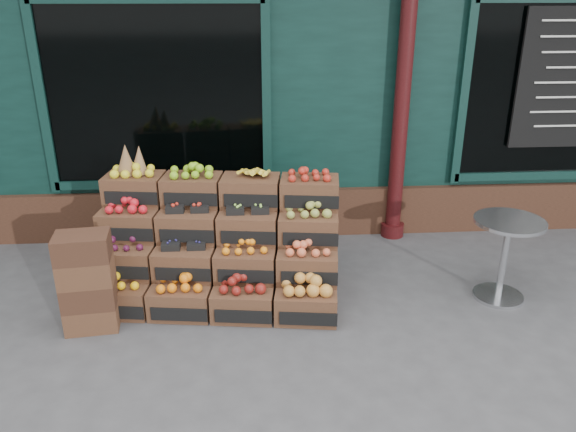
{
  "coord_description": "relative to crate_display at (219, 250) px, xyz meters",
  "views": [
    {
      "loc": [
        -0.53,
        -4.28,
        2.9
      ],
      "look_at": [
        -0.2,
        0.7,
        0.85
      ],
      "focal_mm": 35.0,
      "sensor_mm": 36.0,
      "label": 1
    }
  ],
  "objects": [
    {
      "name": "shopkeeper",
      "position": [
        -0.44,
        2.1,
        0.59
      ],
      "size": [
        0.88,
        0.72,
        2.09
      ],
      "primitive_type": "imported",
      "rotation": [
        0.0,
        0.0,
        3.47
      ],
      "color": "#18552C",
      "rests_on": "ground"
    },
    {
      "name": "spare_crates",
      "position": [
        -1.13,
        -0.61,
        0.01
      ],
      "size": [
        0.5,
        0.37,
        0.93
      ],
      "rotation": [
        0.0,
        0.0,
        0.11
      ],
      "color": "#513220",
      "rests_on": "ground"
    },
    {
      "name": "bistro_table",
      "position": [
        2.79,
        -0.34,
        0.07
      ],
      "size": [
        0.67,
        0.67,
        0.84
      ],
      "rotation": [
        0.0,
        0.0,
        -0.34
      ],
      "color": "silver",
      "rests_on": "ground"
    },
    {
      "name": "shop_facade",
      "position": [
        0.89,
        4.29,
        1.94
      ],
      "size": [
        12.0,
        6.24,
        4.8
      ],
      "color": "black",
      "rests_on": "ground"
    },
    {
      "name": "crate_display",
      "position": [
        0.0,
        0.0,
        0.0
      ],
      "size": [
        2.47,
        1.43,
        1.47
      ],
      "rotation": [
        0.0,
        0.0,
        -0.13
      ],
      "color": "#513220",
      "rests_on": "ground"
    },
    {
      "name": "ground",
      "position": [
        0.89,
        -0.82,
        -0.45
      ],
      "size": [
        60.0,
        60.0,
        0.0
      ],
      "primitive_type": "plane",
      "color": "#424245",
      "rests_on": "ground"
    }
  ]
}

